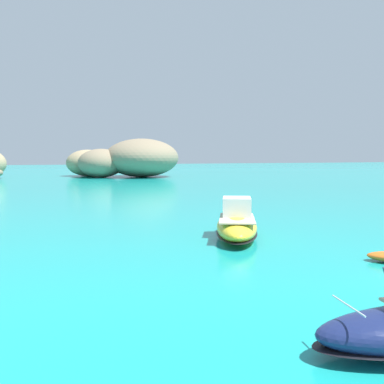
{
  "coord_description": "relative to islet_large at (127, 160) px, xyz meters",
  "views": [
    {
      "loc": [
        -13.49,
        -9.26,
        4.26
      ],
      "look_at": [
        -0.43,
        22.26,
        1.46
      ],
      "focal_mm": 42.02,
      "sensor_mm": 36.0,
      "label": 1
    }
  ],
  "objects": [
    {
      "name": "motorboat_yellow",
      "position": [
        -11.14,
        -66.04,
        -2.64
      ],
      "size": [
        5.07,
        7.16,
        2.06
      ],
      "color": "yellow",
      "rests_on": "ground"
    },
    {
      "name": "islet_large",
      "position": [
        0.0,
        0.0,
        0.0
      ],
      "size": [
        24.57,
        24.02,
        7.49
      ],
      "color": "#84755B",
      "rests_on": "ground"
    }
  ]
}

